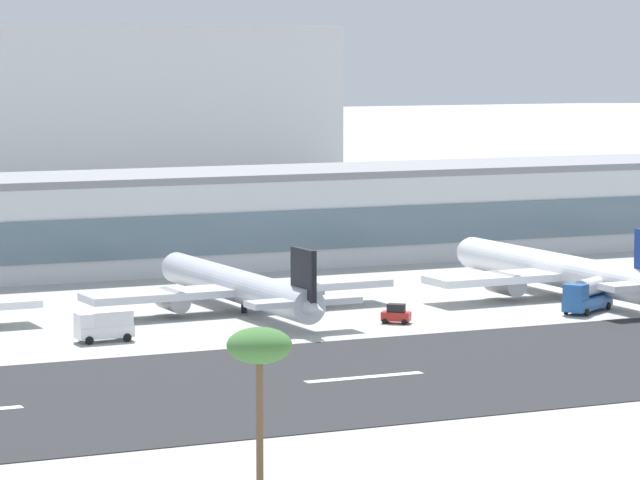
# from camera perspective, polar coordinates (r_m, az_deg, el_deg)

# --- Properties ---
(runway_centreline_dash_3) EXTENTS (12.00, 1.20, 0.01)m
(runway_centreline_dash_3) POSITION_cam_1_polar(r_m,az_deg,el_deg) (164.42, 1.45, -4.48)
(runway_centreline_dash_3) COLOR white
(runway_centreline_dash_3) RESTS_ON runway_strip
(terminal_building) EXTENTS (171.34, 21.07, 13.41)m
(terminal_building) POSITION_cam_1_polar(r_m,az_deg,el_deg) (251.64, -2.12, 0.77)
(terminal_building) COLOR silver
(terminal_building) RESTS_ON ground_plane
(airliner_black_tail_gate_1) EXTENTS (38.01, 44.11, 9.20)m
(airliner_black_tail_gate_1) POSITION_cam_1_polar(r_m,az_deg,el_deg) (204.36, -2.51, -1.57)
(airliner_black_tail_gate_1) COLOR silver
(airliner_black_tail_gate_1) RESTS_ON ground_plane
(airliner_navy_tail_gate_2) EXTENTS (36.41, 47.62, 9.94)m
(airliner_navy_tail_gate_2) POSITION_cam_1_polar(r_m,az_deg,el_deg) (219.02, 7.98, -1.04)
(airliner_navy_tail_gate_2) COLOR white
(airliner_navy_tail_gate_2) RESTS_ON ground_plane
(service_baggage_tug_0) EXTENTS (3.48, 3.27, 2.20)m
(service_baggage_tug_0) POSITION_cam_1_polar(r_m,az_deg,el_deg) (196.83, 2.49, -2.42)
(service_baggage_tug_0) COLOR #B2231E
(service_baggage_tug_0) RESTS_ON ground_plane
(service_box_truck_1) EXTENTS (6.10, 2.91, 3.25)m
(service_box_truck_1) POSITION_cam_1_polar(r_m,az_deg,el_deg) (185.70, -7.03, -2.75)
(service_box_truck_1) COLOR white
(service_box_truck_1) RESTS_ON ground_plane
(service_fuel_truck_2) EXTENTS (8.60, 6.68, 3.95)m
(service_fuel_truck_2) POSITION_cam_1_polar(r_m,az_deg,el_deg) (207.20, 8.69, -1.78)
(service_fuel_truck_2) COLOR #23569E
(service_fuel_truck_2) RESTS_ON ground_plane
(palm_tree_2) EXTENTS (4.59, 4.59, 11.40)m
(palm_tree_2) POSITION_cam_1_polar(r_m,az_deg,el_deg) (121.96, -1.98, -3.55)
(palm_tree_2) COLOR brown
(palm_tree_2) RESTS_ON ground_plane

